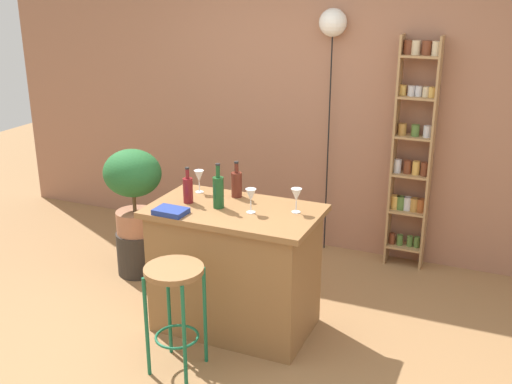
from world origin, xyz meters
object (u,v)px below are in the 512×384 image
at_px(spice_shelf, 412,153).
at_px(bottle_olive_oil, 188,189).
at_px(wine_glass_left, 251,196).
at_px(cookbook, 171,211).
at_px(wine_glass_right, 296,196).
at_px(bar_stool, 175,293).
at_px(potted_plant, 133,183).
at_px(bottle_soda_blue, 237,184).
at_px(plant_stool, 138,252).
at_px(bottle_sauce_amber, 218,191).
at_px(wine_glass_center, 199,177).
at_px(pendant_globe_light, 333,25).

bearing_deg(spice_shelf, bottle_olive_oil, -129.55).
relative_size(wine_glass_left, cookbook, 0.78).
height_order(bottle_olive_oil, wine_glass_right, bottle_olive_oil).
bearing_deg(bar_stool, wine_glass_left, 66.68).
xyz_separation_m(potted_plant, bottle_soda_blue, (1.03, -0.22, 0.19)).
xyz_separation_m(spice_shelf, wine_glass_right, (-0.51, -1.40, 0.01)).
relative_size(plant_stool, bottle_sauce_amber, 1.18).
bearing_deg(wine_glass_center, pendant_globe_light, 67.60).
height_order(wine_glass_center, pendant_globe_light, pendant_globe_light).
xyz_separation_m(bar_stool, bottle_sauce_amber, (0.01, 0.58, 0.48)).
xyz_separation_m(plant_stool, wine_glass_center, (0.74, -0.24, 0.83)).
xyz_separation_m(wine_glass_left, pendant_globe_light, (0.05, 1.56, 0.98)).
bearing_deg(wine_glass_left, plant_stool, 159.62).
bearing_deg(wine_glass_left, wine_glass_center, 155.95).
bearing_deg(spice_shelf, potted_plant, -152.37).
bearing_deg(bottle_sauce_amber, bottle_olive_oil, 178.48).
distance_m(bottle_olive_oil, wine_glass_right, 0.75).
bearing_deg(spice_shelf, bar_stool, -116.09).
bearing_deg(wine_glass_right, spice_shelf, 70.06).
bearing_deg(bottle_olive_oil, spice_shelf, 50.45).
relative_size(bar_stool, wine_glass_right, 4.32).
bearing_deg(spice_shelf, pendant_globe_light, 176.71).
bearing_deg(wine_glass_right, plant_stool, 167.38).
height_order(bottle_sauce_amber, cookbook, bottle_sauce_amber).
xyz_separation_m(bar_stool, wine_glass_left, (0.25, 0.58, 0.48)).
bearing_deg(bar_stool, bottle_sauce_amber, 88.56).
distance_m(bottle_sauce_amber, wine_glass_center, 0.35).
xyz_separation_m(bottle_olive_oil, wine_glass_right, (0.74, 0.12, 0.02)).
distance_m(bar_stool, bottle_olive_oil, 0.78).
xyz_separation_m(bottle_olive_oil, bottle_sauce_amber, (0.24, -0.01, 0.02)).
relative_size(potted_plant, pendant_globe_light, 0.33).
distance_m(bottle_sauce_amber, wine_glass_left, 0.24).
distance_m(spice_shelf, bottle_olive_oil, 1.97).
bearing_deg(bottle_sauce_amber, wine_glass_right, 13.68).
distance_m(bottle_olive_oil, wine_glass_center, 0.22).
distance_m(potted_plant, pendant_globe_light, 2.07).
xyz_separation_m(plant_stool, cookbook, (0.77, -0.69, 0.73)).
distance_m(bottle_sauce_amber, pendant_globe_light, 1.87).
relative_size(spice_shelf, potted_plant, 2.74).
bearing_deg(wine_glass_right, bottle_soda_blue, 166.01).
height_order(bottle_soda_blue, wine_glass_right, bottle_soda_blue).
bearing_deg(bottle_soda_blue, bar_stool, -92.36).
xyz_separation_m(spice_shelf, wine_glass_left, (-0.78, -1.52, 0.01)).
bearing_deg(bottle_sauce_amber, wine_glass_center, 139.85).
xyz_separation_m(bar_stool, bottle_olive_oil, (-0.22, 0.59, 0.46)).
relative_size(spice_shelf, cookbook, 9.25).
height_order(bottle_soda_blue, wine_glass_left, bottle_soda_blue).
distance_m(bottle_sauce_amber, cookbook, 0.34).
height_order(bottle_olive_oil, wine_glass_center, bottle_olive_oil).
bearing_deg(bar_stool, wine_glass_center, 107.41).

